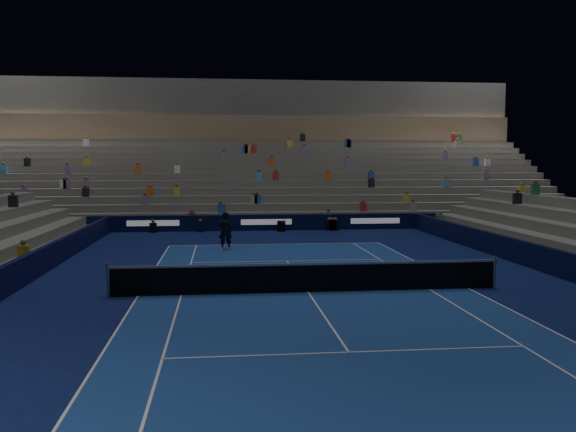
% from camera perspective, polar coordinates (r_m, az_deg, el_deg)
% --- Properties ---
extents(ground, '(90.00, 90.00, 0.00)m').
position_cam_1_polar(ground, '(20.08, 1.90, -7.19)').
color(ground, '#0C174C').
rests_on(ground, ground).
extents(court_surface, '(10.97, 23.77, 0.01)m').
position_cam_1_polar(court_surface, '(20.08, 1.90, -7.17)').
color(court_surface, navy).
rests_on(court_surface, ground).
extents(sponsor_barrier_far, '(44.00, 0.25, 1.00)m').
position_cam_1_polar(sponsor_barrier_far, '(38.22, -2.06, -0.62)').
color(sponsor_barrier_far, black).
rests_on(sponsor_barrier_far, ground).
extents(grandstand_main, '(44.00, 15.20, 11.20)m').
position_cam_1_polar(grandstand_main, '(47.42, -2.92, 3.95)').
color(grandstand_main, '#63625E').
rests_on(grandstand_main, ground).
extents(tennis_net, '(12.90, 0.10, 1.10)m').
position_cam_1_polar(tennis_net, '(19.98, 1.90, -5.77)').
color(tennis_net, '#B2B2B7').
rests_on(tennis_net, ground).
extents(tennis_player, '(0.72, 0.52, 1.87)m').
position_cam_1_polar(tennis_player, '(29.78, -5.93, -1.40)').
color(tennis_player, black).
rests_on(tennis_player, ground).
extents(broadcast_camera, '(0.58, 0.99, 0.64)m').
position_cam_1_polar(broadcast_camera, '(37.76, -0.63, -0.94)').
color(broadcast_camera, black).
rests_on(broadcast_camera, ground).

